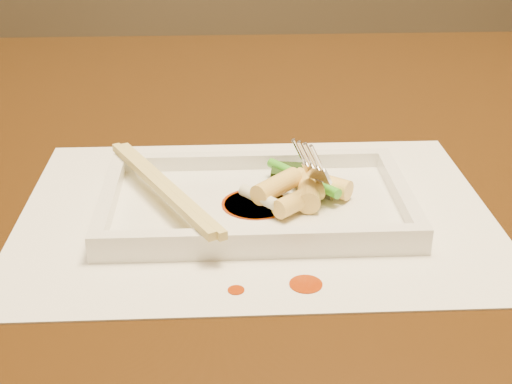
{
  "coord_description": "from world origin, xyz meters",
  "views": [
    {
      "loc": [
        -0.05,
        -0.72,
        1.04
      ],
      "look_at": [
        -0.03,
        -0.18,
        0.77
      ],
      "focal_mm": 50.0,
      "sensor_mm": 36.0,
      "label": 1
    }
  ],
  "objects_px": {
    "chopstick_a": "(158,186)",
    "plate_base": "(256,207)",
    "placemat": "(256,212)",
    "fork": "(339,112)",
    "table": "(271,218)"
  },
  "relations": [
    {
      "from": "table",
      "to": "chopstick_a",
      "type": "height_order",
      "value": "chopstick_a"
    },
    {
      "from": "chopstick_a",
      "to": "plate_base",
      "type": "bearing_deg",
      "value": 0.0
    },
    {
      "from": "placemat",
      "to": "fork",
      "type": "distance_m",
      "value": 0.11
    },
    {
      "from": "placemat",
      "to": "chopstick_a",
      "type": "distance_m",
      "value": 0.09
    },
    {
      "from": "placemat",
      "to": "chopstick_a",
      "type": "bearing_deg",
      "value": 180.0
    },
    {
      "from": "table",
      "to": "plate_base",
      "type": "relative_size",
      "value": 5.38
    },
    {
      "from": "placemat",
      "to": "chopstick_a",
      "type": "height_order",
      "value": "chopstick_a"
    },
    {
      "from": "placemat",
      "to": "plate_base",
      "type": "height_order",
      "value": "plate_base"
    },
    {
      "from": "placemat",
      "to": "plate_base",
      "type": "xyz_separation_m",
      "value": [
        -0.0,
        0.0,
        0.0
      ]
    },
    {
      "from": "table",
      "to": "fork",
      "type": "bearing_deg",
      "value": -74.38
    },
    {
      "from": "placemat",
      "to": "table",
      "type": "bearing_deg",
      "value": 81.84
    },
    {
      "from": "plate_base",
      "to": "fork",
      "type": "xyz_separation_m",
      "value": [
        0.07,
        0.02,
        0.08
      ]
    },
    {
      "from": "fork",
      "to": "placemat",
      "type": "bearing_deg",
      "value": -165.58
    },
    {
      "from": "table",
      "to": "fork",
      "type": "height_order",
      "value": "fork"
    },
    {
      "from": "chopstick_a",
      "to": "fork",
      "type": "xyz_separation_m",
      "value": [
        0.15,
        0.02,
        0.06
      ]
    }
  ]
}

